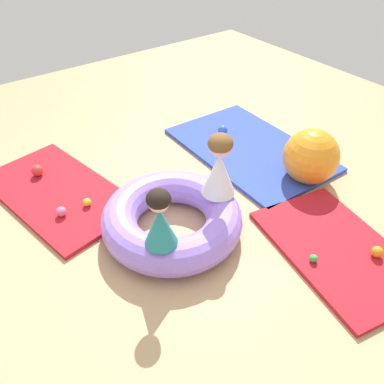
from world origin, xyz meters
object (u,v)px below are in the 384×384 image
(play_ball_orange, at_px, (377,252))
(play_ball_green, at_px, (314,258))
(exercise_ball_large, at_px, (311,157))
(inflatable_cushion, at_px, (172,219))
(child_in_white, at_px, (219,165))
(play_ball_yellow, at_px, (87,202))
(play_ball_teal, at_px, (302,173))
(play_ball_red, at_px, (37,171))
(play_ball_blue, at_px, (223,130))
(play_ball_pink, at_px, (61,212))
(child_in_teal, at_px, (160,219))

(play_ball_orange, bearing_deg, play_ball_green, -120.19)
(exercise_ball_large, bearing_deg, inflatable_cushion, -96.68)
(child_in_white, xyz_separation_m, play_ball_yellow, (-0.77, -0.83, -0.47))
(exercise_ball_large, bearing_deg, play_ball_teal, -108.79)
(inflatable_cushion, distance_m, play_ball_red, 1.52)
(play_ball_orange, distance_m, play_ball_teal, 1.07)
(play_ball_yellow, xyz_separation_m, exercise_ball_large, (0.85, 1.89, 0.18))
(play_ball_red, relative_size, exercise_ball_large, 0.21)
(play_ball_red, height_order, play_ball_blue, play_ball_red)
(play_ball_green, distance_m, exercise_ball_large, 1.12)
(play_ball_pink, relative_size, play_ball_blue, 0.82)
(play_ball_pink, bearing_deg, play_ball_yellow, 87.46)
(play_ball_green, bearing_deg, play_ball_pink, -140.88)
(play_ball_orange, xyz_separation_m, play_ball_blue, (-2.09, 0.23, 0.01))
(play_ball_red, relative_size, play_ball_yellow, 1.48)
(child_in_white, relative_size, play_ball_orange, 6.12)
(play_ball_green, bearing_deg, exercise_ball_large, 133.12)
(play_ball_yellow, xyz_separation_m, play_ball_teal, (0.83, 1.83, 0.01))
(child_in_teal, xyz_separation_m, play_ball_yellow, (-0.97, -0.15, -0.44))
(play_ball_blue, xyz_separation_m, play_ball_yellow, (0.24, -1.74, -0.02))
(play_ball_pink, height_order, play_ball_red, play_ball_red)
(play_ball_green, height_order, exercise_ball_large, exercise_ball_large)
(play_ball_orange, xyz_separation_m, play_ball_teal, (-1.02, 0.32, 0.01))
(child_in_white, relative_size, play_ball_green, 8.85)
(inflatable_cushion, height_order, play_ball_orange, inflatable_cushion)
(play_ball_pink, bearing_deg, play_ball_red, 176.32)
(play_ball_red, bearing_deg, child_in_white, 34.76)
(play_ball_yellow, relative_size, exercise_ball_large, 0.14)
(play_ball_pink, bearing_deg, play_ball_teal, 67.82)
(play_ball_green, xyz_separation_m, play_ball_orange, (0.25, 0.43, 0.01))
(play_ball_red, height_order, play_ball_yellow, play_ball_red)
(child_in_teal, height_order, exercise_ball_large, child_in_teal)
(play_ball_orange, distance_m, play_ball_blue, 2.11)
(child_in_white, bearing_deg, play_ball_blue, -51.41)
(play_ball_pink, distance_m, play_ball_red, 0.69)
(child_in_white, bearing_deg, play_ball_pink, 44.46)
(child_in_white, xyz_separation_m, play_ball_blue, (-1.01, 0.91, -0.46))
(child_in_white, bearing_deg, play_ball_yellow, 37.96)
(child_in_white, relative_size, exercise_ball_large, 1.02)
(play_ball_blue, distance_m, exercise_ball_large, 1.11)
(play_ball_yellow, bearing_deg, play_ball_orange, 39.15)
(inflatable_cushion, xyz_separation_m, play_ball_red, (-1.38, -0.62, -0.05))
(play_ball_teal, bearing_deg, play_ball_blue, -175.28)
(child_in_white, xyz_separation_m, play_ball_teal, (0.06, 1.00, -0.46))
(child_in_teal, bearing_deg, play_ball_yellow, -33.39)
(play_ball_blue, bearing_deg, child_in_teal, -52.74)
(inflatable_cushion, distance_m, play_ball_green, 1.13)
(play_ball_red, distance_m, play_ball_orange, 3.07)
(play_ball_orange, bearing_deg, play_ball_pink, -136.96)
(inflatable_cushion, xyz_separation_m, play_ball_teal, (0.15, 1.40, -0.06))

